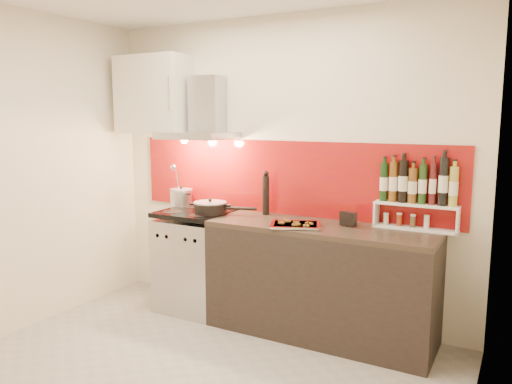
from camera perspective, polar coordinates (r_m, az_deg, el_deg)
The scene contains 16 objects.
floor at distance 3.59m, azimuth -7.82°, elevation -20.56°, with size 3.40×3.40×0.00m, color #9E9991.
back_wall at distance 4.36m, azimuth 2.85°, elevation 2.73°, with size 3.40×0.02×2.60m, color silver.
left_wall at distance 4.40m, azimuth -26.26°, elevation 1.90°, with size 0.02×2.80×2.60m, color silver.
right_wall at distance 2.55m, azimuth 23.91°, elevation -2.22°, with size 0.02×2.80×2.60m, color silver.
backsplash at distance 4.34m, azimuth 3.37°, elevation 1.63°, with size 3.00×0.02×0.64m, color maroon.
range_stove at distance 4.62m, azimuth -6.81°, elevation -7.85°, with size 0.60×0.60×0.91m.
counter at distance 4.07m, azimuth 7.31°, elevation -10.02°, with size 1.80×0.60×0.90m.
range_hood at distance 4.55m, azimuth -6.06°, elevation 8.52°, with size 0.62×0.50×0.61m.
upper_cabinet at distance 4.88m, azimuth -11.59°, elevation 10.83°, with size 0.70×0.35×0.72m, color silver.
stock_pot at distance 4.79m, azimuth -8.54°, elevation -0.57°, with size 0.21×0.21×0.18m.
saute_pan at distance 4.37m, azimuth -5.17°, elevation -1.78°, with size 0.54×0.29×0.13m.
utensil_jar at distance 4.73m, azimuth -9.05°, elevation -0.28°, with size 0.09×0.13×0.42m.
pepper_mill at distance 4.33m, azimuth 1.12°, elevation -0.18°, with size 0.06×0.06×0.38m.
step_shelf at distance 3.93m, azimuth 17.88°, elevation -0.22°, with size 0.62×0.17×0.56m.
caddy_box at distance 3.95m, azimuth 10.49°, elevation -3.02°, with size 0.13×0.05×0.11m, color black.
baking_tray at distance 3.89m, azimuth 4.52°, elevation -3.73°, with size 0.47×0.42×0.03m.
Camera 1 is at (1.90, -2.50, 1.75)m, focal length 35.00 mm.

